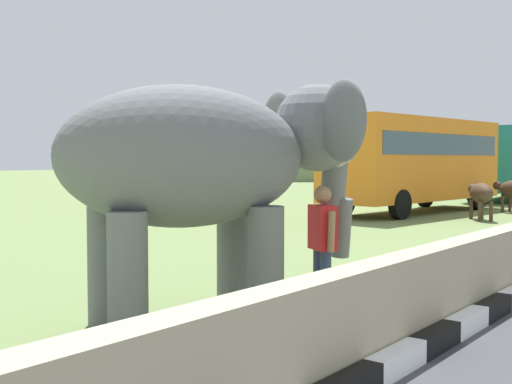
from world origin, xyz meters
TOP-DOWN VIEW (x-y plane):
  - barrier_parapet at (2.00, 4.47)m, footprint 28.00×0.36m
  - elephant at (3.21, 6.83)m, footprint 4.03×3.23m
  - person_handler at (4.47, 6.05)m, footprint 0.43×0.61m
  - bus_orange at (20.02, 11.85)m, footprint 9.12×3.41m
  - cow_mid at (18.46, 8.81)m, footprint 1.76×1.48m
  - hill_east at (55.00, 39.75)m, footprint 26.21×20.97m

SIDE VIEW (x-z plane):
  - hill_east at x=55.00m, z-range -7.59..7.59m
  - barrier_parapet at x=2.00m, z-range 0.00..1.00m
  - cow_mid at x=18.46m, z-range 0.26..1.48m
  - person_handler at x=4.47m, z-range 0.10..1.75m
  - elephant at x=3.21m, z-range 0.48..3.47m
  - bus_orange at x=20.02m, z-range 0.33..3.83m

